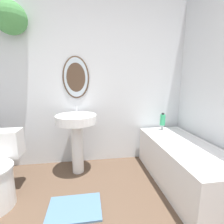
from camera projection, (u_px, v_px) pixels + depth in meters
wall_back at (86, 77)px, 2.36m from camera, size 2.84×0.39×2.40m
pedestal_sink at (77, 129)px, 2.16m from camera, size 0.53×0.53×0.91m
bathtub at (184, 163)px, 1.97m from camera, size 0.64×1.42×0.59m
shampoo_bottle at (163, 120)px, 2.44m from camera, size 0.08×0.08×0.19m
bath_mat at (75, 208)px, 1.60m from camera, size 0.52×0.37×0.02m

